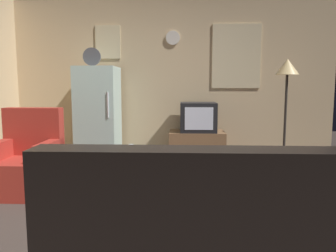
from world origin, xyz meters
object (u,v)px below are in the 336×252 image
object	(u,v)px
mug_ceramic_white	(142,161)
remote_control	(112,163)
coffee_table	(130,186)
wine_glass	(131,151)
book_stack	(246,163)
mug_ceramic_tan	(134,155)
couch	(202,246)
crt_tv	(198,117)
standing_lamp	(287,76)
armchair	(27,163)
fridge	(98,117)
tv_stand	(197,148)

from	to	relation	value
mug_ceramic_white	remote_control	bearing A→B (deg)	174.33
coffee_table	wine_glass	distance (m)	0.37
mug_ceramic_white	book_stack	bearing A→B (deg)	53.53
mug_ceramic_tan	remote_control	distance (m)	0.30
coffee_table	couch	bearing A→B (deg)	-64.98
book_stack	crt_tv	bearing A→B (deg)	170.08
mug_ceramic_white	mug_ceramic_tan	xyz separation A→B (m)	(-0.11, 0.27, 0.00)
coffee_table	standing_lamp	bearing A→B (deg)	38.14
mug_ceramic_white	mug_ceramic_tan	distance (m)	0.29
coffee_table	remote_control	world-z (taller)	remote_control
mug_ceramic_white	armchair	world-z (taller)	armchair
fridge	armchair	xyz separation A→B (m)	(-0.50, -1.29, -0.42)
coffee_table	wine_glass	world-z (taller)	wine_glass
tv_stand	crt_tv	xyz separation A→B (m)	(0.02, -0.00, 0.48)
crt_tv	wine_glass	distance (m)	1.83
fridge	coffee_table	xyz separation A→B (m)	(0.76, -1.77, -0.52)
coffee_table	couch	xyz separation A→B (m)	(0.63, -1.36, 0.08)
coffee_table	remote_control	size ratio (longest dim) A/B	4.80
standing_lamp	wine_glass	bearing A→B (deg)	-145.91
book_stack	standing_lamp	bearing A→B (deg)	-20.43
standing_lamp	coffee_table	xyz separation A→B (m)	(-1.97, -1.55, -1.13)
tv_stand	mug_ceramic_white	distance (m)	2.05
wine_glass	mug_ceramic_tan	bearing A→B (deg)	-36.14
coffee_table	couch	size ratio (longest dim) A/B	0.42
fridge	book_stack	bearing A→B (deg)	-1.00
tv_stand	couch	distance (m)	3.21
tv_stand	armchair	xyz separation A→B (m)	(-2.00, -1.38, 0.08)
tv_stand	remote_control	world-z (taller)	tv_stand
armchair	couch	xyz separation A→B (m)	(1.89, -1.83, -0.03)
remote_control	mug_ceramic_tan	bearing A→B (deg)	66.37
remote_control	couch	xyz separation A→B (m)	(0.80, -1.30, -0.16)
mug_ceramic_tan	crt_tv	bearing A→B (deg)	66.37
fridge	wine_glass	bearing A→B (deg)	-64.56
tv_stand	wine_glass	distance (m)	1.84
coffee_table	mug_ceramic_tan	xyz separation A→B (m)	(0.02, 0.18, 0.28)
remote_control	coffee_table	bearing A→B (deg)	34.58
coffee_table	book_stack	distance (m)	2.28
tv_stand	coffee_table	distance (m)	2.00
crt_tv	mug_ceramic_white	distance (m)	2.05
fridge	standing_lamp	world-z (taller)	fridge
fridge	mug_ceramic_white	bearing A→B (deg)	-64.34
mug_ceramic_white	book_stack	world-z (taller)	mug_ceramic_white
crt_tv	mug_ceramic_tan	bearing A→B (deg)	-113.63
remote_control	armchair	xyz separation A→B (m)	(-1.09, 0.53, -0.14)
crt_tv	armchair	distance (m)	2.47
crt_tv	couch	bearing A→B (deg)	-92.18
armchair	mug_ceramic_tan	bearing A→B (deg)	-13.05
tv_stand	wine_glass	world-z (taller)	wine_glass
fridge	remote_control	distance (m)	1.94
tv_stand	mug_ceramic_tan	distance (m)	1.84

